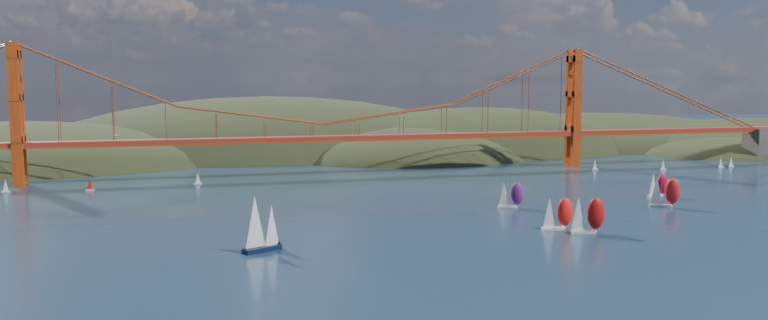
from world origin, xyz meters
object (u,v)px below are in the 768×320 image
Objects in this scene: racer_2 at (664,192)px; racer_rwb at (510,194)px; racer_1 at (587,214)px; racer_3 at (658,184)px; sloop_navy at (260,224)px; racer_0 at (557,213)px.

racer_2 is 49.90m from racer_rwb.
racer_3 is at bearing 49.63° from racer_1.
racer_2 is at bearing -14.52° from sloop_navy.
racer_0 is 35.68m from racer_rwb.
racer_rwb is at bearing -178.90° from racer_3.
sloop_navy is at bearing -167.27° from racer_3.
sloop_navy is 135.34m from racer_2.
sloop_navy is at bearing -172.36° from racer_1.
sloop_navy is 86.36m from racer_1.
sloop_navy is 150.87m from racer_3.
racer_3 is at bearing 21.21° from racer_rwb.
racer_3 is (143.59, 46.24, -2.27)m from sloop_navy.
racer_0 is 0.93× the size of racer_2.
sloop_navy reaches higher than racer_2.
racer_3 is 59.85m from racer_rwb.
sloop_navy is 1.52× the size of racer_0.
sloop_navy is at bearing -138.16° from racer_2.
racer_0 is 1.07× the size of racer_rwb.
racer_rwb is (84.09, 39.76, -2.26)m from sloop_navy.
racer_2 is at bearing 42.34° from racer_1.
racer_rwb is at bearing -0.99° from sloop_navy.
racer_0 is at bearing -79.79° from racer_rwb.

